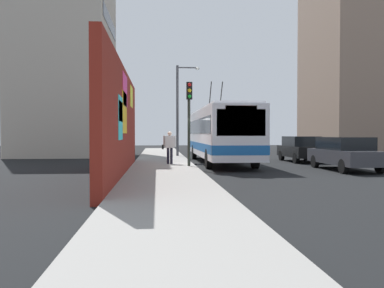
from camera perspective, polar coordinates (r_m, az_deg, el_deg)
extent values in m
plane|color=black|center=(20.75, 0.32, -3.34)|extent=(80.00, 80.00, 0.00)
cube|color=gray|center=(20.66, -4.11, -3.16)|extent=(48.00, 3.20, 0.15)
cube|color=maroon|center=(16.58, -9.98, 2.99)|extent=(13.84, 0.30, 4.37)
cube|color=yellow|center=(14.37, -10.12, 4.59)|extent=(1.52, 0.02, 0.71)
cube|color=#33D8E5|center=(14.29, -10.14, 3.66)|extent=(1.50, 0.02, 1.54)
cube|color=#F2338C|center=(16.43, -9.51, 7.53)|extent=(2.04, 0.02, 1.27)
cube|color=yellow|center=(20.45, -8.61, 6.65)|extent=(1.71, 0.02, 1.04)
cube|color=yellow|center=(16.12, -9.56, 4.39)|extent=(1.96, 0.02, 1.62)
cube|color=#B2A899|center=(34.71, -17.37, 11.37)|extent=(9.85, 6.87, 15.51)
cube|color=black|center=(33.72, -11.55, 5.96)|extent=(8.38, 0.04, 1.10)
cube|color=black|center=(34.12, -11.58, 11.32)|extent=(8.38, 0.04, 1.10)
cube|color=black|center=(34.82, -11.61, 16.52)|extent=(8.38, 0.04, 1.10)
cube|color=gray|center=(41.61, 22.72, 12.32)|extent=(9.83, 8.39, 19.32)
cube|color=silver|center=(23.84, 3.98, 1.55)|extent=(12.20, 2.58, 2.65)
cube|color=silver|center=(23.88, 3.98, 4.88)|extent=(11.71, 2.38, 0.12)
cube|color=#1959A5|center=(23.85, 3.97, -0.31)|extent=(12.22, 2.60, 0.44)
cube|color=black|center=(17.86, 7.01, 3.06)|extent=(0.04, 2.20, 1.19)
cube|color=black|center=(23.84, 3.98, 2.51)|extent=(11.22, 2.61, 0.85)
cube|color=orange|center=(17.90, 7.01, 5.02)|extent=(0.06, 1.42, 0.28)
cylinder|color=black|center=(25.80, 4.12, 6.49)|extent=(1.43, 0.06, 2.00)
cylinder|color=black|center=(25.70, 2.57, 6.51)|extent=(1.43, 0.06, 2.00)
cylinder|color=black|center=(20.28, 8.96, -2.05)|extent=(1.00, 0.28, 1.00)
cylinder|color=black|center=(19.84, 2.38, -2.11)|extent=(1.00, 0.28, 1.00)
cylinder|color=black|center=(27.91, 5.11, -1.09)|extent=(1.00, 0.28, 1.00)
cylinder|color=black|center=(27.59, 0.31, -1.11)|extent=(1.00, 0.28, 1.00)
cube|color=#38383D|center=(20.37, 20.97, -1.69)|extent=(4.78, 1.87, 0.66)
cube|color=black|center=(20.44, 20.87, 0.08)|extent=(2.87, 1.68, 0.60)
cylinder|color=black|center=(19.40, 25.23, -2.87)|extent=(0.64, 0.22, 0.64)
cylinder|color=black|center=(18.61, 20.77, -3.00)|extent=(0.64, 0.22, 0.64)
cylinder|color=black|center=(22.17, 21.12, -2.30)|extent=(0.64, 0.22, 0.64)
cylinder|color=black|center=(21.49, 17.11, -2.38)|extent=(0.64, 0.22, 0.64)
cube|color=black|center=(25.69, 15.32, -1.02)|extent=(4.14, 1.86, 0.66)
cube|color=black|center=(25.75, 15.27, 0.39)|extent=(2.49, 1.67, 0.60)
cylinder|color=black|center=(24.75, 18.22, -1.90)|extent=(0.64, 0.22, 0.64)
cylinder|color=black|center=(24.14, 14.60, -1.95)|extent=(0.64, 0.22, 0.64)
cylinder|color=black|center=(27.28, 15.95, -1.57)|extent=(0.64, 0.22, 0.64)
cylinder|color=black|center=(26.73, 12.63, -1.61)|extent=(0.64, 0.22, 0.64)
cylinder|color=#1E1E2D|center=(21.16, -2.96, -1.70)|extent=(0.14, 0.14, 0.84)
cylinder|color=#1E1E2D|center=(21.16, -3.42, -1.70)|extent=(0.14, 0.14, 0.84)
cube|color=silver|center=(21.13, -3.19, 0.30)|extent=(0.22, 0.49, 0.63)
cylinder|color=silver|center=(21.14, -2.39, 0.39)|extent=(0.09, 0.09, 0.60)
cylinder|color=silver|center=(21.12, -4.00, 0.39)|extent=(0.09, 0.09, 0.60)
sphere|color=beige|center=(21.13, -3.19, 1.47)|extent=(0.23, 0.23, 0.23)
cube|color=black|center=(21.13, -4.18, -0.42)|extent=(0.14, 0.10, 0.24)
cylinder|color=#2D382D|center=(19.70, -0.44, 2.85)|extent=(0.14, 0.14, 4.13)
cube|color=black|center=(19.59, -0.39, 7.59)|extent=(0.20, 0.28, 0.84)
sphere|color=red|center=(19.51, -0.36, 8.44)|extent=(0.18, 0.18, 0.18)
sphere|color=yellow|center=(19.48, -0.36, 7.63)|extent=(0.18, 0.18, 0.18)
sphere|color=green|center=(19.45, -0.36, 6.81)|extent=(0.18, 0.18, 0.18)
cylinder|color=#4C4C51|center=(29.03, -2.09, 4.77)|extent=(0.18, 0.18, 6.52)
cylinder|color=#4C4C51|center=(29.42, -0.65, 10.82)|extent=(0.10, 1.46, 0.10)
ellipsoid|color=silver|center=(29.47, 0.79, 10.71)|extent=(0.44, 0.28, 0.20)
cylinder|color=black|center=(22.72, 1.38, -2.92)|extent=(1.17, 1.17, 0.00)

